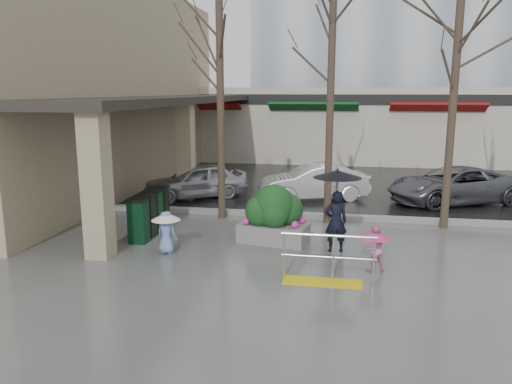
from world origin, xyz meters
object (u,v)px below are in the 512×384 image
(news_boxes, at_px, (150,213))
(child_pink, at_px, (374,245))
(tree_west, at_px, (220,46))
(planter, at_px, (274,215))
(child_blue, at_px, (166,227))
(tree_mideast, at_px, (457,51))
(handrail, at_px, (326,265))
(car_b, at_px, (314,182))
(tree_midwest, at_px, (332,39))
(car_c, at_px, (453,185))
(woman, at_px, (337,200))
(car_a, at_px, (196,181))

(news_boxes, bearing_deg, child_pink, -19.19)
(tree_west, bearing_deg, planter, -49.16)
(child_blue, bearing_deg, tree_mideast, -137.92)
(tree_mideast, height_order, news_boxes, tree_mideast)
(news_boxes, bearing_deg, handrail, -30.83)
(tree_west, height_order, car_b, tree_west)
(tree_midwest, distance_m, tree_mideast, 3.32)
(handrail, bearing_deg, child_blue, 162.02)
(planter, relative_size, car_c, 0.41)
(handrail, distance_m, woman, 2.27)
(planter, bearing_deg, tree_midwest, 60.36)
(car_c, bearing_deg, car_b, -111.02)
(child_blue, relative_size, car_a, 0.28)
(car_b, relative_size, car_c, 0.84)
(car_a, bearing_deg, tree_midwest, 27.91)
(car_b, bearing_deg, news_boxes, -57.15)
(handrail, height_order, tree_west, tree_west)
(child_pink, distance_m, car_a, 8.87)
(car_a, bearing_deg, news_boxes, -31.92)
(child_blue, distance_m, planter, 2.74)
(car_c, bearing_deg, planter, -68.23)
(tree_midwest, distance_m, planter, 5.19)
(tree_west, bearing_deg, news_boxes, -125.99)
(child_blue, height_order, car_c, car_c)
(woman, height_order, child_pink, woman)
(child_pink, bearing_deg, planter, -62.20)
(tree_midwest, distance_m, child_pink, 6.19)
(handrail, relative_size, planter, 1.02)
(tree_midwest, xyz_separation_m, car_b, (-0.59, 3.13, -4.60))
(woman, height_order, car_c, woman)
(handrail, distance_m, tree_midwest, 6.83)
(child_pink, bearing_deg, car_b, -103.18)
(handrail, xyz_separation_m, child_blue, (-3.83, 1.24, 0.27))
(child_pink, bearing_deg, news_boxes, -44.82)
(tree_mideast, relative_size, news_boxes, 3.11)
(planter, bearing_deg, child_blue, -151.15)
(child_blue, bearing_deg, car_b, -99.68)
(child_blue, bearing_deg, tree_midwest, -120.87)
(child_pink, relative_size, car_b, 0.27)
(tree_west, bearing_deg, car_a, 121.66)
(child_blue, xyz_separation_m, planter, (2.40, 1.32, 0.07))
(woman, bearing_deg, child_blue, -3.10)
(tree_west, relative_size, child_blue, 6.53)
(child_pink, relative_size, news_boxes, 0.49)
(handrail, distance_m, news_boxes, 5.58)
(handrail, relative_size, car_a, 0.51)
(news_boxes, bearing_deg, tree_west, 52.64)
(tree_west, relative_size, woman, 3.33)
(tree_midwest, distance_m, child_blue, 6.87)
(tree_west, xyz_separation_m, planter, (1.93, -2.23, -4.36))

